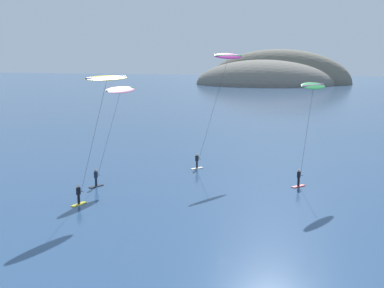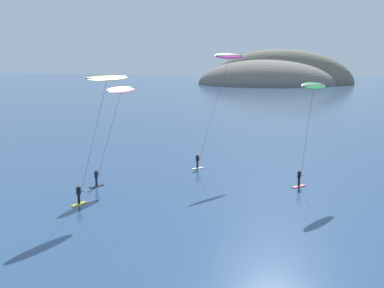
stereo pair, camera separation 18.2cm
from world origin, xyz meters
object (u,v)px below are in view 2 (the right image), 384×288
Objects in this scene: kitesurfer_pink at (119,97)px; kitesurfer_green at (312,95)px; kitesurfer_yellow at (105,87)px; kitesurfer_magenta at (226,67)px.

kitesurfer_green is at bearing 6.21° from kitesurfer_pink.
kitesurfer_green reaches higher than kitesurfer_pink.
kitesurfer_yellow reaches higher than kitesurfer_green.
kitesurfer_magenta is 13.25m from kitesurfer_pink.
kitesurfer_magenta is at bearing 143.93° from kitesurfer_green.
kitesurfer_pink is (-9.23, -9.07, -2.84)m from kitesurfer_magenta.
kitesurfer_pink is at bearing 101.85° from kitesurfer_yellow.
kitesurfer_magenta is 1.19× the size of kitesurfer_yellow.
kitesurfer_magenta is at bearing 44.52° from kitesurfer_pink.
kitesurfer_pink is 18.98m from kitesurfer_green.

